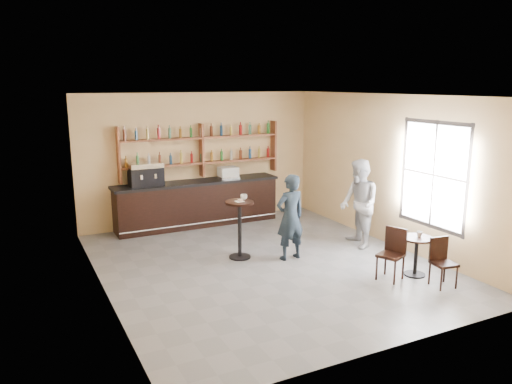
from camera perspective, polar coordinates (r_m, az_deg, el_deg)
name	(u,v)px	position (r m, az deg, el deg)	size (l,w,h in m)	color
floor	(265,264)	(9.72, 1.07, -8.24)	(7.00, 7.00, 0.00)	slate
ceiling	(266,96)	(9.10, 1.15, 10.97)	(7.00, 7.00, 0.00)	white
wall_back	(200,158)	(12.44, -6.42, 3.87)	(7.00, 7.00, 0.00)	tan
wall_front	(396,232)	(6.48, 15.68, -4.44)	(7.00, 7.00, 0.00)	tan
wall_left	(100,199)	(8.35, -17.44, -0.82)	(7.00, 7.00, 0.00)	tan
wall_right	(391,170)	(10.98, 15.12, 2.39)	(7.00, 7.00, 0.00)	tan
window_pane	(433,175)	(10.11, 19.62, 1.84)	(2.00, 2.00, 0.00)	white
window_frame	(433,175)	(10.11, 19.60, 1.84)	(0.04, 1.70, 2.10)	black
shelf_unit	(202,150)	(12.29, -6.23, 4.76)	(4.00, 0.26, 1.40)	brown
liquor_bottles	(201,143)	(12.27, -6.25, 5.55)	(3.68, 0.10, 1.00)	#8C5919
bar_counter	(197,203)	(12.24, -6.71, -1.28)	(4.07, 0.79, 1.10)	black
espresso_machine	(146,174)	(11.73, -12.48, 1.99)	(0.75, 0.48, 0.54)	black
pastry_case	(228,173)	(12.40, -3.21, 2.22)	(0.47, 0.37, 0.28)	silver
pedestal_table	(240,230)	(9.89, -1.88, -4.34)	(0.56, 0.56, 1.16)	black
napkin	(239,201)	(9.74, -1.90, -1.07)	(0.15, 0.15, 0.00)	white
donut	(240,200)	(9.73, -1.82, -0.96)	(0.11, 0.11, 0.04)	#C17746
cup_pedestal	(244,197)	(9.87, -1.41, -0.57)	(0.14, 0.14, 0.11)	white
man_main	(290,217)	(9.78, 3.92, -2.89)	(0.62, 0.41, 1.71)	black
cafe_table	(416,256)	(9.52, 17.80, -7.01)	(0.57, 0.57, 0.72)	black
cup_cafe	(420,234)	(9.43, 18.18, -4.60)	(0.11, 0.11, 0.10)	white
chair_west	(391,255)	(9.16, 15.14, -6.93)	(0.40, 0.40, 0.92)	black
chair_south	(444,263)	(9.15, 20.68, -7.61)	(0.36, 0.36, 0.84)	black
patron_second	(359,204)	(10.71, 11.69, -1.31)	(0.91, 0.71, 1.87)	#A3A3A9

